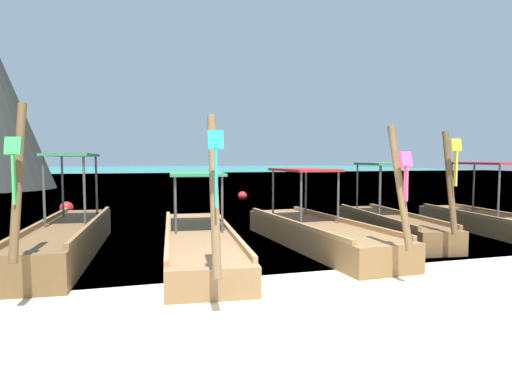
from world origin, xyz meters
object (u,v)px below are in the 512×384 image
at_px(longtail_boat_turquoise_ribbon, 199,240).
at_px(mooring_buoy_far, 66,208).
at_px(mooring_buoy_near, 242,196).
at_px(longtail_boat_green_ribbon, 67,238).
at_px(longtail_boat_violet_ribbon, 506,225).
at_px(longtail_boat_yellow_ribbon, 390,224).
at_px(longtail_boat_pink_ribbon, 317,232).

bearing_deg(longtail_boat_turquoise_ribbon, mooring_buoy_far, 113.67).
bearing_deg(mooring_buoy_near, longtail_boat_turquoise_ribbon, -109.29).
distance_m(longtail_boat_green_ribbon, longtail_boat_violet_ribbon, 10.66).
relative_size(longtail_boat_yellow_ribbon, mooring_buoy_far, 11.36).
bearing_deg(longtail_boat_turquoise_ribbon, mooring_buoy_near, 70.71).
bearing_deg(longtail_boat_violet_ribbon, longtail_boat_yellow_ribbon, 162.53).
bearing_deg(longtail_boat_turquoise_ribbon, longtail_boat_green_ribbon, 167.36).
distance_m(longtail_boat_pink_ribbon, mooring_buoy_near, 11.61).
bearing_deg(mooring_buoy_far, longtail_boat_green_ribbon, -83.55).
xyz_separation_m(mooring_buoy_near, mooring_buoy_far, (-7.53, -3.57, 0.02)).
bearing_deg(mooring_buoy_near, longtail_boat_violet_ribbon, -71.44).
height_order(longtail_boat_green_ribbon, longtail_boat_pink_ribbon, longtail_boat_green_ribbon).
bearing_deg(longtail_boat_turquoise_ribbon, longtail_boat_violet_ribbon, -1.44).
height_order(longtail_boat_green_ribbon, longtail_boat_yellow_ribbon, longtail_boat_green_ribbon).
distance_m(longtail_boat_green_ribbon, longtail_boat_yellow_ribbon, 7.78).
height_order(longtail_boat_yellow_ribbon, mooring_buoy_near, longtail_boat_yellow_ribbon).
relative_size(longtail_boat_green_ribbon, mooring_buoy_near, 14.75).
distance_m(longtail_boat_turquoise_ribbon, mooring_buoy_near, 12.22).
bearing_deg(mooring_buoy_far, longtail_boat_violet_ribbon, -35.45).
height_order(longtail_boat_green_ribbon, mooring_buoy_near, longtail_boat_green_ribbon).
xyz_separation_m(longtail_boat_turquoise_ribbon, longtail_boat_pink_ribbon, (2.72, -0.01, 0.03)).
relative_size(longtail_boat_turquoise_ribbon, mooring_buoy_far, 14.96).
bearing_deg(longtail_boat_yellow_ribbon, mooring_buoy_near, 95.74).
bearing_deg(longtail_boat_violet_ribbon, longtail_boat_turquoise_ribbon, 178.56).
xyz_separation_m(longtail_boat_green_ribbon, longtail_boat_yellow_ribbon, (7.78, 0.10, -0.05)).
bearing_deg(longtail_boat_pink_ribbon, longtail_boat_green_ribbon, 173.61).
distance_m(longtail_boat_turquoise_ribbon, longtail_boat_pink_ribbon, 2.72).
distance_m(longtail_boat_green_ribbon, longtail_boat_turquoise_ribbon, 2.72).
relative_size(longtail_boat_turquoise_ribbon, longtail_boat_yellow_ribbon, 1.32).
height_order(longtail_boat_green_ribbon, mooring_buoy_far, longtail_boat_green_ribbon).
xyz_separation_m(longtail_boat_violet_ribbon, mooring_buoy_near, (-3.94, 11.73, -0.09)).
xyz_separation_m(longtail_boat_yellow_ribbon, mooring_buoy_near, (-1.09, 10.83, -0.12)).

